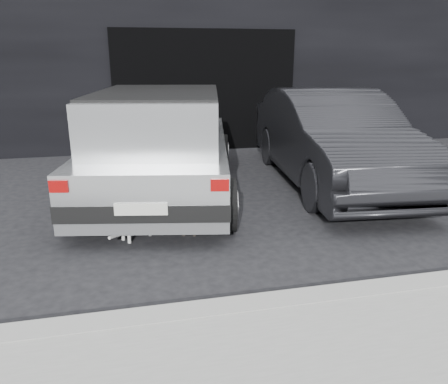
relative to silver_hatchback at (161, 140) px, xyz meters
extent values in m
plane|color=black|center=(0.27, -0.82, -0.87)|extent=(80.00, 80.00, 0.00)
cube|color=black|center=(1.27, 5.18, 1.63)|extent=(34.00, 4.00, 5.00)
cube|color=black|center=(1.27, 3.17, 0.43)|extent=(4.00, 0.10, 2.60)
cube|color=gray|center=(1.27, -3.42, -0.81)|extent=(18.00, 0.25, 0.12)
cube|color=#BBBEC0|center=(0.02, 0.11, -0.33)|extent=(2.69, 4.56, 0.68)
cube|color=#BBBEC0|center=(-0.02, -0.11, 0.35)|extent=(2.19, 3.12, 0.68)
cube|color=black|center=(-0.02, -0.11, 0.35)|extent=(2.18, 3.01, 0.55)
cube|color=black|center=(-0.38, -1.91, -0.43)|extent=(1.92, 0.54, 0.20)
cube|color=black|center=(0.42, 2.13, -0.43)|extent=(1.92, 0.54, 0.20)
cube|color=silver|center=(-0.39, -2.00, -0.36)|extent=(0.56, 0.13, 0.13)
cube|color=#8C0707|center=(-1.22, -1.84, -0.10)|extent=(0.20, 0.07, 0.13)
cube|color=#8C0707|center=(0.44, -2.16, -0.10)|extent=(0.20, 0.07, 0.13)
cube|color=black|center=(-0.02, -0.11, 0.70)|extent=(2.14, 2.84, 0.03)
cylinder|color=black|center=(-1.19, -1.22, -0.54)|extent=(0.36, 0.69, 0.66)
cylinder|color=slate|center=(-1.32, -1.19, -0.54)|extent=(0.09, 0.36, 0.36)
cylinder|color=black|center=(0.64, -1.58, -0.54)|extent=(0.36, 0.69, 0.66)
cylinder|color=slate|center=(0.77, -1.60, -0.54)|extent=(0.09, 0.36, 0.36)
cylinder|color=black|center=(-0.61, 1.74, -0.54)|extent=(0.36, 0.69, 0.66)
cylinder|color=slate|center=(-0.74, 1.76, -0.54)|extent=(0.09, 0.36, 0.36)
cylinder|color=black|center=(1.22, 1.38, -0.54)|extent=(0.36, 0.69, 0.66)
cylinder|color=slate|center=(1.35, 1.35, -0.54)|extent=(0.09, 0.36, 0.36)
imported|color=black|center=(2.81, 0.07, -0.10)|extent=(2.05, 4.79, 1.54)
ellipsoid|color=beige|center=(0.21, -1.51, -0.76)|extent=(0.38, 0.56, 0.20)
ellipsoid|color=beige|center=(0.17, -1.63, -0.73)|extent=(0.27, 0.27, 0.18)
ellipsoid|color=black|center=(0.14, -1.76, -0.70)|extent=(0.17, 0.16, 0.13)
sphere|color=black|center=(0.12, -1.81, -0.71)|extent=(0.06, 0.06, 0.06)
cone|color=black|center=(0.18, -1.75, -0.64)|extent=(0.06, 0.07, 0.07)
cone|color=black|center=(0.10, -1.73, -0.64)|extent=(0.06, 0.07, 0.07)
cylinder|color=black|center=(0.23, -1.67, -0.84)|extent=(0.04, 0.04, 0.06)
cylinder|color=black|center=(0.10, -1.64, -0.84)|extent=(0.04, 0.04, 0.06)
cylinder|color=black|center=(0.31, -1.38, -0.84)|extent=(0.04, 0.04, 0.06)
cylinder|color=black|center=(0.18, -1.35, -0.84)|extent=(0.04, 0.04, 0.06)
cylinder|color=black|center=(0.28, -1.24, -0.79)|extent=(0.06, 0.28, 0.08)
ellipsoid|color=white|center=(-0.45, -1.58, -0.71)|extent=(0.55, 0.48, 0.21)
ellipsoid|color=white|center=(-0.35, -1.51, -0.69)|extent=(0.30, 0.30, 0.18)
ellipsoid|color=silver|center=(-0.24, -1.43, -0.61)|extent=(0.18, 0.18, 0.13)
sphere|color=silver|center=(-0.19, -1.40, -0.62)|extent=(0.06, 0.06, 0.06)
cone|color=silver|center=(-0.27, -1.41, -0.56)|extent=(0.07, 0.07, 0.07)
cone|color=silver|center=(-0.23, -1.47, -0.56)|extent=(0.07, 0.07, 0.07)
cylinder|color=silver|center=(-0.36, -1.44, -0.81)|extent=(0.04, 0.04, 0.12)
cylinder|color=silver|center=(-0.29, -1.55, -0.81)|extent=(0.04, 0.04, 0.12)
cylinder|color=silver|center=(-0.61, -1.61, -0.81)|extent=(0.04, 0.04, 0.12)
cylinder|color=silver|center=(-0.54, -1.71, -0.81)|extent=(0.04, 0.04, 0.12)
cylinder|color=silver|center=(-0.68, -1.73, -0.76)|extent=(0.19, 0.24, 0.08)
ellipsoid|color=gray|center=(-0.51, -1.64, -0.69)|extent=(0.22, 0.21, 0.09)
camera|label=1|loc=(-0.49, -6.47, 1.22)|focal=35.00mm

